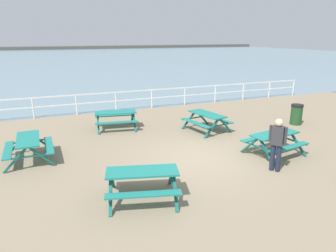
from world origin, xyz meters
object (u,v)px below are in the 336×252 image
picnic_table_near_right (207,118)px  visitor (277,142)px  picnic_table_mid_centre (274,138)px  picnic_table_near_left (116,116)px  picnic_table_far_right (142,178)px  picnic_table_far_left (28,144)px  litter_bin (296,114)px

picnic_table_near_right → visitor: bearing=167.7°
picnic_table_mid_centre → visitor: bearing=-138.5°
picnic_table_near_left → visitor: 7.20m
picnic_table_near_left → picnic_table_near_right: size_ratio=0.98×
picnic_table_mid_centre → picnic_table_far_right: 5.31m
picnic_table_far_left → picnic_table_far_right: size_ratio=0.85×
picnic_table_far_left → picnic_table_mid_centre: bearing=-109.1°
picnic_table_near_right → picnic_table_mid_centre: (0.79, -3.35, 0.00)m
picnic_table_near_left → picnic_table_far_left: (-3.50, -2.53, 0.00)m
visitor → picnic_table_far_right: bearing=144.9°
picnic_table_near_right → picnic_table_far_right: size_ratio=0.96×
picnic_table_far_right → visitor: size_ratio=1.29×
picnic_table_mid_centre → litter_bin: bearing=26.9°
picnic_table_mid_centre → visitor: size_ratio=1.22×
picnic_table_far_right → litter_bin: litter_bin is taller
picnic_table_near_left → picnic_table_near_right: same height
visitor → litter_bin: 5.88m
picnic_table_near_left → picnic_table_far_left: same height
picnic_table_near_left → visitor: (3.48, -6.29, 0.36)m
picnic_table_near_left → litter_bin: 8.36m
picnic_table_near_left → litter_bin: bearing=-8.5°
picnic_table_mid_centre → litter_bin: (3.59, 2.66, -0.10)m
picnic_table_near_right → litter_bin: 4.44m
picnic_table_far_left → visitor: 7.94m
picnic_table_near_right → picnic_table_mid_centre: size_ratio=1.01×
litter_bin → picnic_table_far_right: bearing=-156.3°
picnic_table_near_right → litter_bin: litter_bin is taller
picnic_table_far_right → visitor: 4.29m
picnic_table_near_right → picnic_table_far_left: size_ratio=1.13×
picnic_table_mid_centre → picnic_table_near_left: bearing=120.6°
picnic_table_near_right → picnic_table_mid_centre: same height
picnic_table_near_right → picnic_table_far_left: same height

